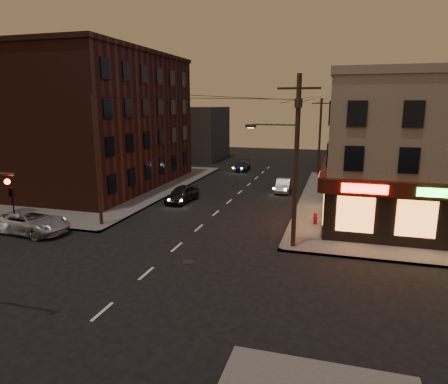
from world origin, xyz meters
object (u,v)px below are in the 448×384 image
at_px(suv_cross, 30,222).
at_px(sedan_near, 182,194).
at_px(sedan_far, 242,166).
at_px(fire_hydrant, 315,218).
at_px(sedan_mid, 283,185).

bearing_deg(suv_cross, sedan_near, -25.51).
bearing_deg(sedan_far, fire_hydrant, -67.55).
distance_m(sedan_near, sedan_mid, 10.43).
bearing_deg(fire_hydrant, sedan_far, 115.95).
bearing_deg(sedan_mid, fire_hydrant, -73.50).
bearing_deg(sedan_mid, sedan_far, 118.95).
bearing_deg(sedan_near, suv_cross, -115.45).
height_order(sedan_mid, fire_hydrant, sedan_mid).
relative_size(sedan_near, sedan_mid, 1.11).
height_order(suv_cross, sedan_near, suv_cross).
bearing_deg(sedan_near, fire_hydrant, -13.58).
distance_m(suv_cross, sedan_mid, 22.84).
height_order(suv_cross, fire_hydrant, suv_cross).
bearing_deg(sedan_near, sedan_mid, 45.22).
relative_size(suv_cross, sedan_near, 1.30).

